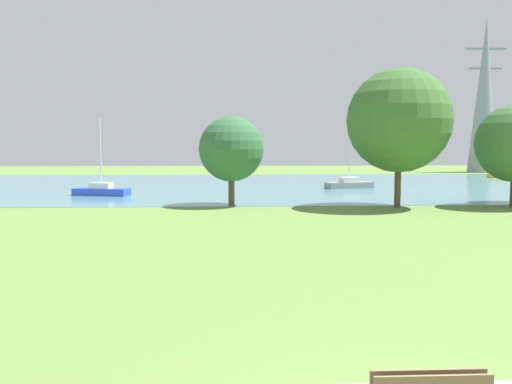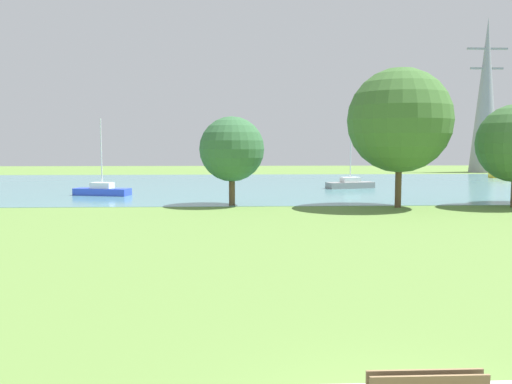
{
  "view_description": "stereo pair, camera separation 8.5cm",
  "coord_description": "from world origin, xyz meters",
  "px_view_note": "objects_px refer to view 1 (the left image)",
  "views": [
    {
      "loc": [
        -2.99,
        -7.6,
        4.39
      ],
      "look_at": [
        -1.71,
        19.21,
        2.0
      ],
      "focal_mm": 37.64,
      "sensor_mm": 36.0,
      "label": 1
    },
    {
      "loc": [
        -2.91,
        -7.61,
        4.39
      ],
      "look_at": [
        -1.71,
        19.21,
        2.0
      ],
      "focal_mm": 37.64,
      "sensor_mm": 36.0,
      "label": 2
    }
  ],
  "objects_px": {
    "sailboat_blue": "(101,190)",
    "tree_mid_shore": "(231,149)",
    "sailboat_yellow": "(507,174)",
    "tree_west_near": "(399,120)",
    "electricity_pylon": "(484,96)",
    "sailboat_gray": "(349,184)"
  },
  "relations": [
    {
      "from": "tree_mid_shore",
      "to": "sailboat_blue",
      "type": "bearing_deg",
      "value": 144.02
    },
    {
      "from": "sailboat_yellow",
      "to": "tree_mid_shore",
      "type": "xyz_separation_m",
      "value": [
        -36.26,
        -30.26,
        3.57
      ]
    },
    {
      "from": "electricity_pylon",
      "to": "sailboat_blue",
      "type": "bearing_deg",
      "value": -144.32
    },
    {
      "from": "tree_mid_shore",
      "to": "electricity_pylon",
      "type": "relative_size",
      "value": 0.27
    },
    {
      "from": "sailboat_blue",
      "to": "electricity_pylon",
      "type": "bearing_deg",
      "value": 35.68
    },
    {
      "from": "sailboat_yellow",
      "to": "sailboat_gray",
      "type": "distance_m",
      "value": 29.06
    },
    {
      "from": "sailboat_blue",
      "to": "tree_mid_shore",
      "type": "bearing_deg",
      "value": -35.98
    },
    {
      "from": "sailboat_blue",
      "to": "sailboat_yellow",
      "type": "xyz_separation_m",
      "value": [
        47.41,
        22.16,
        0.01
      ]
    },
    {
      "from": "sailboat_gray",
      "to": "tree_mid_shore",
      "type": "height_order",
      "value": "sailboat_gray"
    },
    {
      "from": "sailboat_gray",
      "to": "tree_west_near",
      "type": "xyz_separation_m",
      "value": [
        -0.25,
        -16.26,
        5.57
      ]
    },
    {
      "from": "sailboat_yellow",
      "to": "tree_mid_shore",
      "type": "distance_m",
      "value": 47.36
    },
    {
      "from": "sailboat_blue",
      "to": "sailboat_gray",
      "type": "distance_m",
      "value": 23.84
    },
    {
      "from": "tree_mid_shore",
      "to": "tree_west_near",
      "type": "bearing_deg",
      "value": -8.35
    },
    {
      "from": "sailboat_blue",
      "to": "tree_mid_shore",
      "type": "relative_size",
      "value": 1.03
    },
    {
      "from": "sailboat_yellow",
      "to": "tree_west_near",
      "type": "height_order",
      "value": "tree_west_near"
    },
    {
      "from": "tree_west_near",
      "to": "electricity_pylon",
      "type": "distance_m",
      "value": 54.4
    },
    {
      "from": "sailboat_blue",
      "to": "sailboat_yellow",
      "type": "relative_size",
      "value": 0.88
    },
    {
      "from": "sailboat_gray",
      "to": "tree_mid_shore",
      "type": "xyz_separation_m",
      "value": [
        -11.79,
        -14.57,
        3.58
      ]
    },
    {
      "from": "sailboat_gray",
      "to": "tree_west_near",
      "type": "bearing_deg",
      "value": -90.87
    },
    {
      "from": "sailboat_yellow",
      "to": "sailboat_blue",
      "type": "bearing_deg",
      "value": -154.95
    },
    {
      "from": "sailboat_blue",
      "to": "tree_mid_shore",
      "type": "height_order",
      "value": "sailboat_blue"
    },
    {
      "from": "sailboat_blue",
      "to": "sailboat_gray",
      "type": "bearing_deg",
      "value": 15.75
    }
  ]
}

